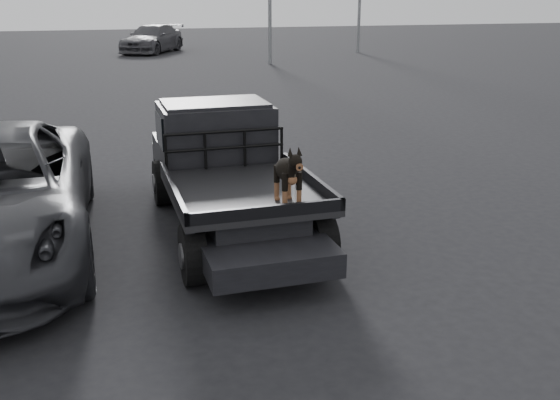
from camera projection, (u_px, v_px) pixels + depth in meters
name	position (u px, v px, depth m)	size (l,w,h in m)	color
ground	(263.00, 271.00, 8.04)	(120.00, 120.00, 0.00)	black
flatbed_ute	(229.00, 200.00, 9.34)	(2.00, 5.40, 0.92)	black
ute_cab	(215.00, 129.00, 9.92)	(1.72, 1.30, 0.88)	black
headache_rack	(225.00, 150.00, 9.29)	(1.80, 0.08, 0.55)	black
dog	(288.00, 175.00, 7.65)	(0.32, 0.60, 0.74)	black
distant_car_b	(152.00, 39.00, 37.82)	(2.30, 5.66, 1.64)	#3F3E43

